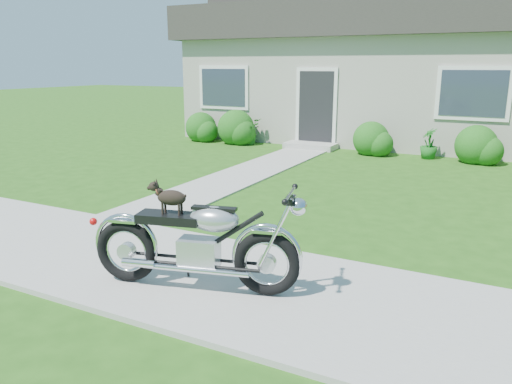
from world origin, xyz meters
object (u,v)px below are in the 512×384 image
at_px(potted_plant_left, 249,132).
at_px(potted_plant_right, 429,144).
at_px(motorcycle_with_dog, 199,243).
at_px(house, 397,68).

height_order(potted_plant_left, potted_plant_right, potted_plant_right).
bearing_deg(motorcycle_with_dog, potted_plant_right, 69.92).
relative_size(house, motorcycle_with_dog, 5.77).
bearing_deg(potted_plant_right, house, 115.65).
bearing_deg(house, potted_plant_left, -134.54).
height_order(house, potted_plant_left, house).
bearing_deg(potted_plant_left, motorcycle_with_dog, -64.79).
relative_size(potted_plant_right, motorcycle_with_dog, 0.35).
xyz_separation_m(house, motorcycle_with_dog, (0.80, -12.34, -1.62)).
distance_m(potted_plant_right, motorcycle_with_dog, 8.94).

